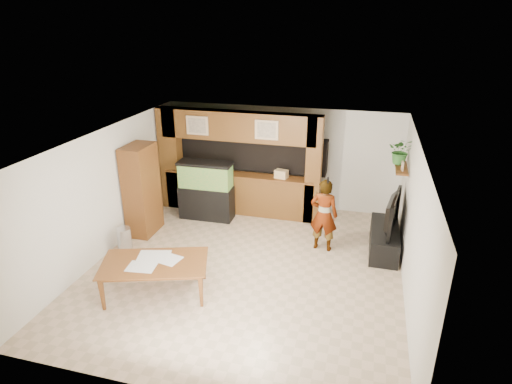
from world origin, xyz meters
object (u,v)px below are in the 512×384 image
(aquarium, at_px, (206,191))
(television, at_px, (387,212))
(dining_table, at_px, (155,279))
(person, at_px, (324,215))
(pantry_cabinet, at_px, (142,190))

(aquarium, relative_size, television, 1.09)
(aquarium, height_order, dining_table, aquarium)
(person, bearing_deg, pantry_cabinet, 8.87)
(aquarium, bearing_deg, television, -8.47)
(television, relative_size, dining_table, 0.72)
(television, distance_m, dining_table, 4.82)
(pantry_cabinet, relative_size, television, 1.56)
(person, bearing_deg, television, -162.98)
(pantry_cabinet, bearing_deg, person, 3.50)
(dining_table, bearing_deg, television, 16.10)
(aquarium, distance_m, person, 3.06)
(aquarium, distance_m, dining_table, 3.28)
(aquarium, xyz_separation_m, dining_table, (0.27, -3.25, -0.39))
(dining_table, bearing_deg, person, 24.08)
(aquarium, height_order, person, person)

